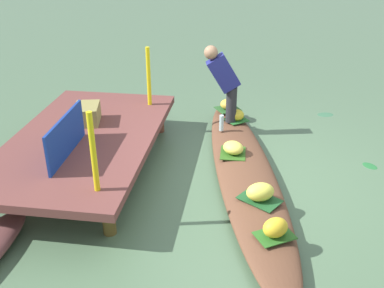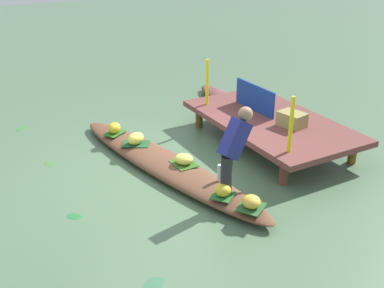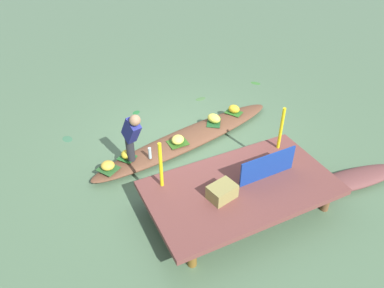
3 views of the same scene
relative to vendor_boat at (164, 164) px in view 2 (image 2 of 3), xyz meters
name	(u,v)px [view 2 (image 2 of 3)]	position (x,y,z in m)	size (l,w,h in m)	color
canal_water	(164,170)	(0.00, 0.00, -0.10)	(40.00, 40.00, 0.00)	#4E6C4D
dock_platform	(270,122)	(0.01, 2.10, 0.31)	(3.20, 1.80, 0.48)	brown
vendor_boat	(164,164)	(0.00, 0.00, 0.00)	(4.57, 0.72, 0.21)	brown
moored_boat	(223,99)	(-2.20, 2.54, 0.00)	(2.12, 0.52, 0.20)	brown
leaf_mat_0	(136,144)	(-0.72, -0.18, 0.11)	(0.44, 0.30, 0.01)	#1E5026
banana_bunch_0	(136,138)	(-0.72, -0.18, 0.21)	(0.32, 0.23, 0.20)	#EDE451
leaf_mat_1	(223,195)	(1.43, 0.19, 0.11)	(0.31, 0.28, 0.01)	#236228
banana_bunch_1	(223,190)	(1.43, 0.19, 0.19)	(0.22, 0.22, 0.17)	gold
leaf_mat_2	(251,207)	(1.85, 0.36, 0.11)	(0.36, 0.32, 0.01)	#2A5A29
banana_bunch_2	(251,202)	(1.85, 0.36, 0.19)	(0.26, 0.25, 0.16)	gold
leaf_mat_3	(184,164)	(0.33, 0.18, 0.11)	(0.40, 0.33, 0.01)	#2F5D1C
banana_bunch_3	(184,159)	(0.33, 0.18, 0.19)	(0.29, 0.25, 0.16)	#F1E457
leaf_mat_4	(115,133)	(-1.34, -0.33, 0.11)	(0.37, 0.26, 0.01)	#2B6322
banana_bunch_4	(114,128)	(-1.34, -0.33, 0.20)	(0.26, 0.20, 0.20)	yellow
vendor_person	(234,145)	(1.34, 0.41, 0.78)	(0.28, 0.55, 1.18)	#28282D
water_bottle	(220,172)	(1.02, 0.40, 0.22)	(0.06, 0.06, 0.24)	silver
market_banner	(255,98)	(-0.49, 2.10, 0.62)	(1.10, 0.03, 0.48)	navy
railing_post_west	(207,82)	(-1.19, 1.50, 0.81)	(0.06, 0.06, 0.88)	yellow
railing_post_east	(291,125)	(1.21, 1.50, 0.81)	(0.06, 0.06, 0.88)	yellow
produce_crate	(292,119)	(0.45, 2.20, 0.50)	(0.44, 0.32, 0.25)	olive
drifting_plant_0	(154,284)	(2.35, -1.27, -0.10)	(0.28, 0.19, 0.01)	#396B4A
drifting_plant_1	(50,164)	(-1.10, -1.57, -0.10)	(0.29, 0.16, 0.01)	#446E3B
drifting_plant_2	(74,216)	(0.62, -1.66, -0.10)	(0.22, 0.15, 0.01)	#266C34
drifting_plant_3	(22,129)	(-2.88, -1.67, -0.10)	(0.28, 0.16, 0.01)	#3A7531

